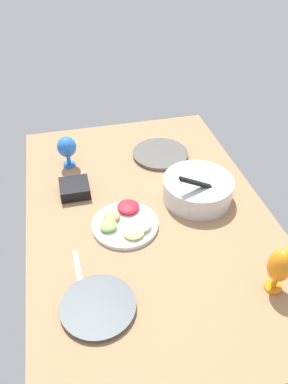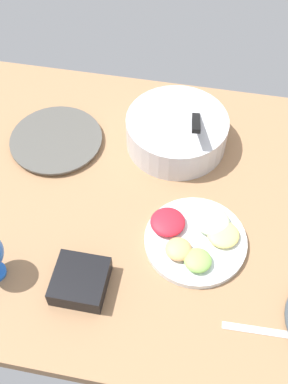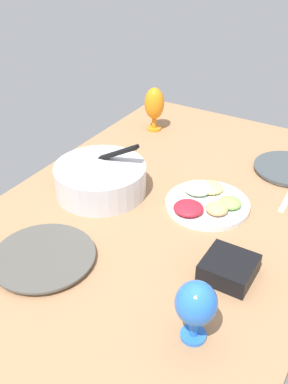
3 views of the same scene
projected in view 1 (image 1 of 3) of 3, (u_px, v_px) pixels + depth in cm
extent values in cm
cube|color=#99704C|center=(148.00, 216.00, 167.09)|extent=(160.00, 104.00, 4.00)
cylinder|color=silver|center=(160.00, 155.00, 200.15)|extent=(26.81, 26.81, 1.21)
cylinder|color=#4E4C47|center=(160.00, 153.00, 199.54)|extent=(29.14, 29.14, 0.72)
cylinder|color=silver|center=(98.00, 307.00, 128.21)|extent=(23.76, 23.76, 1.21)
cylinder|color=#3E4549|center=(98.00, 306.00, 127.60)|extent=(25.82, 25.82, 0.72)
cylinder|color=silver|center=(197.00, 189.00, 170.48)|extent=(31.31, 31.31, 10.20)
cylinder|color=white|center=(198.00, 184.00, 168.55)|extent=(28.18, 28.18, 1.84)
cube|color=black|center=(203.00, 185.00, 162.20)|extent=(4.31, 22.80, 12.82)
cylinder|color=silver|center=(125.00, 225.00, 158.72)|extent=(27.74, 27.74, 1.80)
ellipsoid|color=#F9E072|center=(134.00, 232.00, 152.50)|extent=(8.75, 8.75, 2.35)
ellipsoid|color=beige|center=(140.00, 225.00, 155.29)|extent=(9.41, 9.41, 3.08)
ellipsoid|color=red|center=(128.00, 207.00, 163.96)|extent=(9.59, 9.59, 2.83)
ellipsoid|color=#F2A566|center=(112.00, 216.00, 159.33)|extent=(7.04, 7.04, 3.14)
ellipsoid|color=#8CC659|center=(108.00, 226.00, 154.92)|extent=(7.25, 7.25, 2.97)
cylinder|color=blue|center=(69.00, 164.00, 193.28)|extent=(6.13, 6.13, 1.00)
cylinder|color=blue|center=(69.00, 160.00, 191.45)|extent=(2.00, 2.00, 4.80)
ellipsoid|color=blue|center=(67.00, 147.00, 186.61)|extent=(9.52, 9.52, 10.49)
cylinder|color=orange|center=(273.00, 287.00, 134.84)|extent=(6.24, 6.24, 1.00)
cylinder|color=orange|center=(274.00, 282.00, 133.20)|extent=(2.00, 2.00, 4.21)
ellipsoid|color=orange|center=(280.00, 265.00, 127.46)|extent=(8.60, 8.60, 13.94)
cube|color=black|center=(75.00, 188.00, 174.67)|extent=(13.39, 13.39, 5.34)
cube|color=tan|center=(74.00, 186.00, 173.59)|extent=(10.98, 10.98, 1.71)
cube|color=silver|center=(78.00, 269.00, 141.42)|extent=(18.05, 2.39, 0.60)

